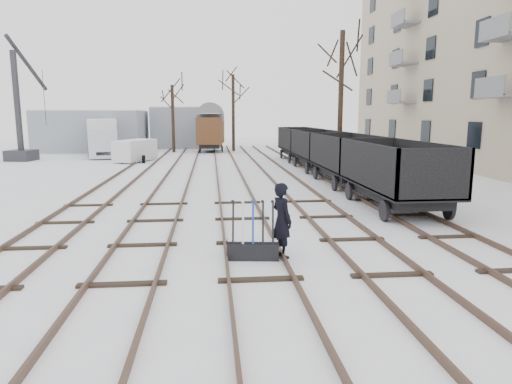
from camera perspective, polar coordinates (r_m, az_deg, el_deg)
ground at (r=13.10m, az=-0.81°, el=-6.42°), size 120.00×120.00×0.00m
tracks at (r=26.48m, az=-3.30°, el=1.91°), size 13.90×52.00×0.16m
shed_left at (r=50.02m, az=-19.61°, el=7.28°), size 10.00×8.00×4.10m
shed_right at (r=52.65m, az=-8.92°, el=8.02°), size 7.00×6.00×4.50m
ground_frame at (r=11.64m, az=-0.39°, el=-7.03°), size 1.34×0.57×1.49m
worker at (r=11.65m, az=3.25°, el=-3.55°), size 0.72×0.84×1.94m
freight_wagon_a at (r=18.44m, az=16.92°, el=1.01°), size 2.54×6.35×2.59m
freight_wagon_b at (r=24.43m, az=11.21°, el=3.26°), size 2.54×6.35×2.59m
freight_wagon_c at (r=30.58m, az=7.75°, el=4.61°), size 2.54×6.35×2.59m
freight_wagon_d at (r=36.82m, az=5.46°, el=5.49°), size 2.54×6.35×2.59m
box_van_wagon at (r=45.60m, az=-5.67°, el=7.77°), size 3.04×5.12×3.74m
lorry at (r=42.34m, az=-18.66°, el=6.50°), size 3.42×7.47×3.26m
panel_van at (r=36.90m, az=-14.85°, el=5.06°), size 3.09×4.21×1.70m
crane at (r=41.10m, az=-27.36°, el=7.05°), size 2.20×5.72×9.64m
tree_near at (r=28.21m, az=10.52°, el=10.74°), size 0.30×0.30×8.49m
tree_far_left at (r=45.41m, az=-10.34°, el=8.97°), size 0.30×0.30×6.44m
tree_far_right at (r=46.11m, az=-2.86°, el=9.81°), size 0.30×0.30×7.55m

